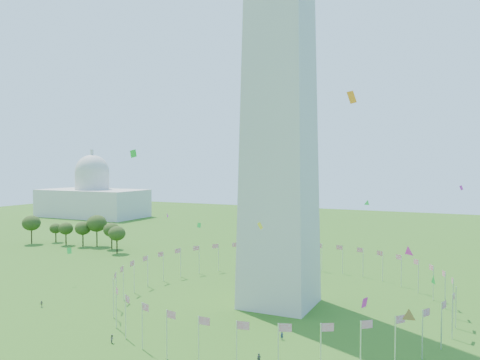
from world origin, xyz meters
name	(u,v)px	position (x,y,z in m)	size (l,w,h in m)	color
flag_ring	(279,287)	(0.00, 50.00, 4.50)	(80.24, 80.24, 9.00)	silver
capitol_building	(92,182)	(-180.00, 180.00, 23.00)	(70.00, 35.00, 46.00)	beige
kites_aloft	(291,247)	(11.67, 24.58, 19.48)	(117.78, 81.70, 37.53)	#CC2699
tree_line_west	(80,233)	(-105.00, 90.85, 5.63)	(55.65, 16.33, 13.10)	#38511B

